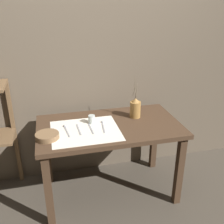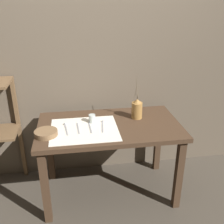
% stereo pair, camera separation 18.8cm
% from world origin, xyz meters
% --- Properties ---
extents(ground_plane, '(12.00, 12.00, 0.00)m').
position_xyz_m(ground_plane, '(0.00, 0.00, 0.00)').
color(ground_plane, '#473F35').
extents(stone_wall_back, '(7.00, 0.06, 2.40)m').
position_xyz_m(stone_wall_back, '(0.00, 0.47, 1.20)').
color(stone_wall_back, brown).
rests_on(stone_wall_back, ground_plane).
extents(wooden_table, '(1.26, 0.71, 0.73)m').
position_xyz_m(wooden_table, '(0.00, 0.00, 0.63)').
color(wooden_table, '#422D1E').
rests_on(wooden_table, ground_plane).
extents(linen_cloth, '(0.57, 0.49, 0.00)m').
position_xyz_m(linen_cloth, '(-0.22, -0.06, 0.74)').
color(linen_cloth, silver).
rests_on(linen_cloth, wooden_table).
extents(pitcher_with_flowers, '(0.10, 0.10, 0.40)m').
position_xyz_m(pitcher_with_flowers, '(0.27, 0.10, 0.82)').
color(pitcher_with_flowers, olive).
rests_on(pitcher_with_flowers, wooden_table).
extents(wooden_bowl, '(0.19, 0.19, 0.04)m').
position_xyz_m(wooden_bowl, '(-0.54, -0.12, 0.76)').
color(wooden_bowl, brown).
rests_on(wooden_bowl, wooden_table).
extents(glass_tumbler_near, '(0.06, 0.06, 0.07)m').
position_xyz_m(glass_tumbler_near, '(-0.15, 0.07, 0.77)').
color(glass_tumbler_near, '#B7C1BC').
rests_on(glass_tumbler_near, wooden_table).
extents(spoon_outer, '(0.04, 0.22, 0.02)m').
position_xyz_m(spoon_outer, '(-0.38, 0.01, 0.74)').
color(spoon_outer, '#939399').
rests_on(spoon_outer, wooden_table).
extents(fork_inner, '(0.02, 0.20, 0.00)m').
position_xyz_m(fork_inner, '(-0.27, -0.04, 0.74)').
color(fork_inner, '#939399').
rests_on(fork_inner, wooden_table).
extents(fork_outer, '(0.02, 0.20, 0.00)m').
position_xyz_m(fork_outer, '(-0.17, -0.04, 0.74)').
color(fork_outer, '#939399').
rests_on(fork_outer, wooden_table).
extents(spoon_inner, '(0.04, 0.22, 0.02)m').
position_xyz_m(spoon_inner, '(-0.06, 0.01, 0.74)').
color(spoon_inner, '#939399').
rests_on(spoon_inner, wooden_table).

